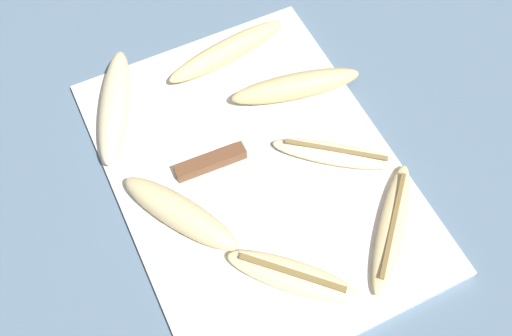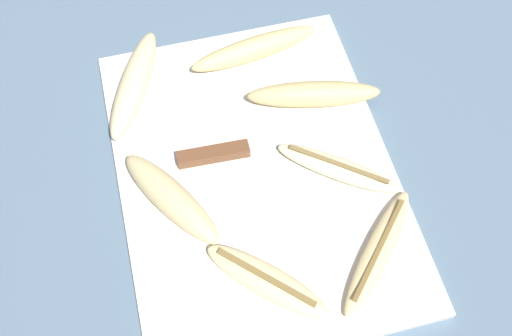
{
  "view_description": "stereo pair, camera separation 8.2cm",
  "coord_description": "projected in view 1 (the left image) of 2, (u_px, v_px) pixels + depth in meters",
  "views": [
    {
      "loc": [
        0.36,
        -0.18,
        0.74
      ],
      "look_at": [
        0.0,
        0.0,
        0.02
      ],
      "focal_mm": 42.0,
      "sensor_mm": 36.0,
      "label": 1
    },
    {
      "loc": [
        0.39,
        -0.1,
        0.74
      ],
      "look_at": [
        0.0,
        0.0,
        0.02
      ],
      "focal_mm": 42.0,
      "sensor_mm": 36.0,
      "label": 2
    }
  ],
  "objects": [
    {
      "name": "banana_cream_curved",
      "position": [
        115.0,
        105.0,
        0.86
      ],
      "size": [
        0.2,
        0.12,
        0.04
      ],
      "rotation": [
        0.0,
        0.0,
        4.29
      ],
      "color": "beige",
      "rests_on": "cutting_board"
    },
    {
      "name": "banana_ripe_center",
      "position": [
        180.0,
        213.0,
        0.78
      ],
      "size": [
        0.18,
        0.13,
        0.04
      ],
      "rotation": [
        0.0,
        0.0,
        5.25
      ],
      "color": "beige",
      "rests_on": "cutting_board"
    },
    {
      "name": "cutting_board",
      "position": [
        256.0,
        174.0,
        0.83
      ],
      "size": [
        0.51,
        0.38,
        0.01
      ],
      "color": "white",
      "rests_on": "ground_plane"
    },
    {
      "name": "banana_mellow_near",
      "position": [
        392.0,
        227.0,
        0.78
      ],
      "size": [
        0.16,
        0.16,
        0.02
      ],
      "rotation": [
        0.0,
        0.0,
        0.82
      ],
      "color": "beige",
      "rests_on": "cutting_board"
    },
    {
      "name": "banana_spotted_left",
      "position": [
        296.0,
        86.0,
        0.88
      ],
      "size": [
        0.08,
        0.2,
        0.04
      ],
      "rotation": [
        0.0,
        0.0,
        2.94
      ],
      "color": "#DBC684",
      "rests_on": "cutting_board"
    },
    {
      "name": "banana_golden_short",
      "position": [
        227.0,
        51.0,
        0.91
      ],
      "size": [
        0.07,
        0.21,
        0.04
      ],
      "rotation": [
        0.0,
        0.0,
        3.29
      ],
      "color": "#EDD689",
      "rests_on": "cutting_board"
    },
    {
      "name": "knife",
      "position": [
        222.0,
        158.0,
        0.83
      ],
      "size": [
        0.03,
        0.21,
        0.02
      ],
      "rotation": [
        0.0,
        0.0,
        -0.04
      ],
      "color": "brown",
      "rests_on": "cutting_board"
    },
    {
      "name": "banana_soft_right",
      "position": [
        292.0,
        276.0,
        0.74
      ],
      "size": [
        0.15,
        0.15,
        0.02
      ],
      "rotation": [
        0.0,
        0.0,
        5.5
      ],
      "color": "beige",
      "rests_on": "cutting_board"
    },
    {
      "name": "ground_plane",
      "position": [
        256.0,
        176.0,
        0.84
      ],
      "size": [
        4.0,
        4.0,
        0.0
      ],
      "primitive_type": "plane",
      "color": "slate"
    },
    {
      "name": "banana_pale_long",
      "position": [
        335.0,
        154.0,
        0.83
      ],
      "size": [
        0.14,
        0.16,
        0.02
      ],
      "rotation": [
        0.0,
        0.0,
        2.49
      ],
      "color": "beige",
      "rests_on": "cutting_board"
    }
  ]
}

